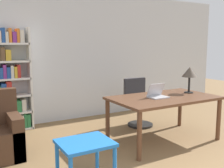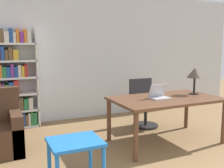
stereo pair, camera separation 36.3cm
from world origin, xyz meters
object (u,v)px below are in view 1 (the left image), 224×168
Objects in this scene: desk at (164,102)px; bookshelf at (3,83)px; laptop at (157,94)px; side_table_blue at (85,150)px; office_chair at (139,104)px; table_lamp at (190,73)px.

bookshelf reaches higher than desk.
bookshelf reaches higher than laptop.
laptop is 0.53× the size of side_table_blue.
office_chair is (0.14, 0.90, -0.22)m from desk.
bookshelf reaches higher than table_lamp.
side_table_blue is at bearing -139.17° from office_chair.
office_chair is at bearing 72.98° from laptop.
bookshelf is at bearing 139.18° from laptop.
office_chair is at bearing -21.05° from bookshelf.
table_lamp reaches higher than side_table_blue.
side_table_blue is at bearing -155.49° from laptop.
laptop is 0.33× the size of office_chair.
laptop is 0.66× the size of table_lamp.
desk is 0.92× the size of bookshelf.
table_lamp is 1.17m from office_chair.
laptop is 0.82m from table_lamp.
office_chair is 2.55m from bookshelf.
side_table_blue is 0.30× the size of bookshelf.
side_table_blue is (-1.73, -0.72, -0.21)m from desk.
desk is at bearing -4.32° from laptop.
bookshelf is at bearing 100.61° from side_table_blue.
desk is 2.86m from bookshelf.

